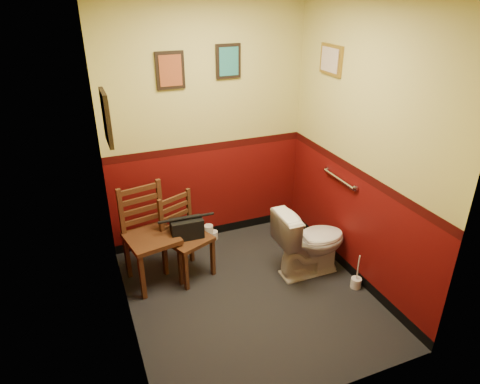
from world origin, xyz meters
name	(u,v)px	position (x,y,z in m)	size (l,w,h in m)	color
floor	(250,296)	(0.00, 0.00, 0.00)	(2.20, 2.40, 0.00)	black
wall_back	(206,126)	(0.00, 1.20, 1.35)	(2.20, 2.70, 0.00)	#530908
wall_front	(332,239)	(0.00, -1.20, 1.35)	(2.20, 2.70, 0.00)	#530908
wall_left	(115,188)	(-1.10, 0.00, 1.35)	(2.40, 2.70, 0.00)	#530908
wall_right	(362,149)	(1.10, 0.00, 1.35)	(2.40, 2.70, 0.00)	#530908
grab_bar	(339,179)	(1.07, 0.25, 0.95)	(0.05, 0.56, 0.06)	silver
framed_print_back_a	(170,70)	(-0.35, 1.18, 1.95)	(0.28, 0.04, 0.36)	black
framed_print_back_b	(228,61)	(0.25, 1.18, 2.00)	(0.26, 0.04, 0.34)	black
framed_print_left	(107,118)	(-1.08, 0.10, 1.85)	(0.04, 0.30, 0.38)	black
framed_print_right	(331,60)	(1.08, 0.60, 2.05)	(0.04, 0.34, 0.28)	olive
toilet	(310,241)	(0.72, 0.14, 0.36)	(0.41, 0.74, 0.73)	white
toilet_brush	(356,282)	(1.02, -0.27, 0.06)	(0.10, 0.10, 0.37)	silver
chair_left	(150,236)	(-0.79, 0.63, 0.50)	(0.54, 0.54, 0.99)	#562F19
chair_right	(185,237)	(-0.45, 0.59, 0.43)	(0.53, 0.53, 0.86)	#562F19
handbag	(187,228)	(-0.44, 0.55, 0.55)	(0.32, 0.17, 0.23)	black
tp_stack	(209,234)	(-0.05, 1.10, 0.08)	(0.22, 0.12, 0.19)	silver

